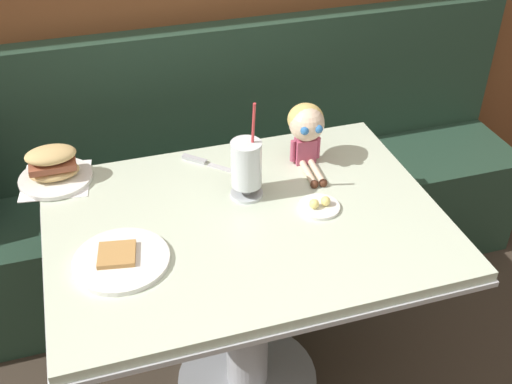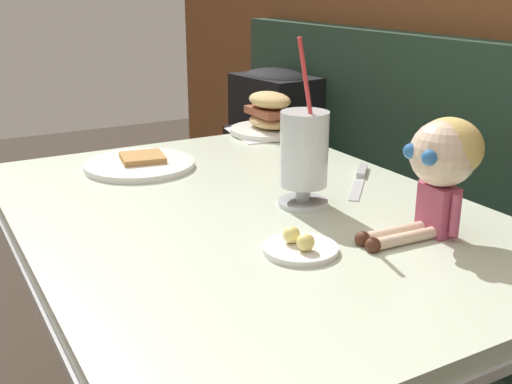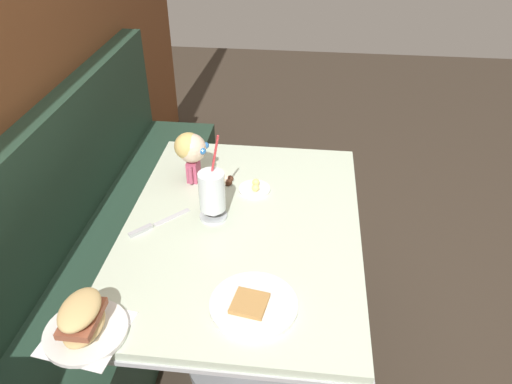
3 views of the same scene
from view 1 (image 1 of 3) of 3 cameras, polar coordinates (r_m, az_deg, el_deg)
booth_bench at (r=2.49m, az=-4.95°, el=-1.28°), size 2.60×0.48×1.00m
diner_table at (r=1.88m, az=-0.92°, el=-7.10°), size 1.11×0.81×0.74m
toast_plate at (r=1.65m, az=-12.25°, el=-6.06°), size 0.25×0.25×0.03m
milkshake_glass at (r=1.78m, az=-0.88°, el=2.31°), size 0.10×0.10×0.31m
sandwich_plate at (r=1.97m, az=-18.02°, el=2.09°), size 0.23×0.23×0.12m
butter_saucer at (r=1.79m, az=5.79°, el=-1.27°), size 0.12×0.12×0.04m
butter_knife at (r=1.99m, az=-4.82°, el=2.75°), size 0.18×0.18×0.01m
seated_doll at (r=1.93m, az=4.64°, el=5.99°), size 0.12×0.22×0.20m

